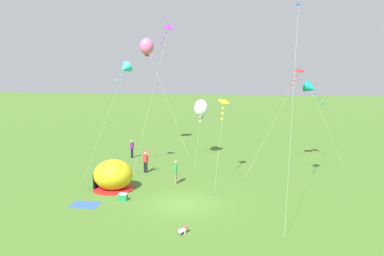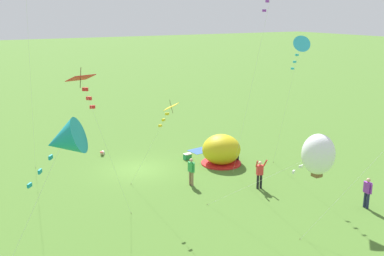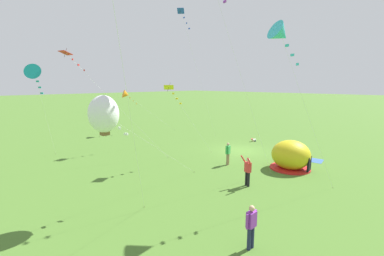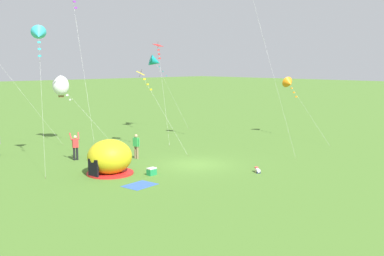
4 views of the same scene
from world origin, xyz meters
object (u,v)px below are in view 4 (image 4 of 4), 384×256
Objects in this scene: person_watching_sky at (136,145)px; kite_white at (61,86)px; kite_yellow at (143,77)px; kite_red at (158,49)px; popup_tent at (110,158)px; toddler_crawling at (257,170)px; kite_teal at (155,62)px; cooler_box at (152,171)px; person_flying_kite at (75,146)px; kite_cyan at (39,35)px; kite_orange at (289,83)px.

kite_white is at bearing 92.22° from person_watching_sky.
kite_yellow is 7.72m from kite_red.
popup_tent is 5.23× the size of toddler_crawling.
person_watching_sky is 15.07m from kite_teal.
kite_teal is (11.93, 14.31, 6.56)m from cooler_box.
kite_white reaches higher than cooler_box.
popup_tent is at bearing -95.38° from person_flying_kite.
person_watching_sky is (2.16, 4.42, 0.74)m from cooler_box.
kite_teal is at bearing 69.37° from toddler_crawling.
kite_red is (10.64, 12.22, 7.70)m from cooler_box.
kite_cyan is (-1.95, 0.67, 7.44)m from person_flying_kite.
cooler_box is 0.09× the size of kite_yellow.
kite_white is at bearing 146.06° from kite_orange.
kite_teal is at bearing 29.47° from person_flying_kite.
person_flying_kite is at bearing 168.97° from kite_orange.
cooler_box is at bearing -67.78° from kite_cyan.
kite_cyan reaches higher than person_flying_kite.
popup_tent is at bearing -105.36° from kite_white.
kite_white is (3.40, 12.36, 3.75)m from popup_tent.
person_watching_sky is at bearing -137.40° from kite_red.
kite_white reaches higher than kite_orange.
kite_red reaches higher than kite_orange.
kite_white is at bearing 54.18° from kite_cyan.
kite_white is at bearing 74.64° from popup_tent.
toddler_crawling is at bearing -152.31° from kite_orange.
person_flying_kite is 0.21× the size of kite_cyan.
toddler_crawling is 16.38m from kite_cyan.
kite_yellow is at bearing 162.20° from kite_orange.
popup_tent is 13.36m from kite_white.
kite_cyan is (-5.26, 3.16, 7.47)m from person_watching_sky.
kite_orange reaches higher than cooler_box.
popup_tent reaches higher than person_flying_kite.
person_watching_sky is 0.20× the size of kite_red.
person_watching_sky is 0.19× the size of kite_cyan.
kite_cyan is at bearing 112.22° from cooler_box.
person_flying_kite is 0.25× the size of kite_white.
toddler_crawling is 18.81m from kite_red.
kite_red is at bearing 70.95° from toddler_crawling.
kite_yellow is at bearing -1.44° from kite_cyan.
popup_tent is at bearing -147.09° from person_watching_sky.
kite_cyan is at bearing 168.23° from kite_orange.
toddler_crawling is at bearing -38.27° from cooler_box.
popup_tent is at bearing -137.69° from kite_teal.
kite_white is (-16.73, 11.26, -0.05)m from kite_orange.
toddler_crawling is at bearing -60.37° from person_flying_kite.
person_watching_sky reaches higher than cooler_box.
person_watching_sky is at bearing -87.78° from kite_white.
popup_tent is 20.51m from kite_orange.
person_flying_kite is (-6.20, 10.90, 0.82)m from toddler_crawling.
kite_red is 9.65m from kite_white.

